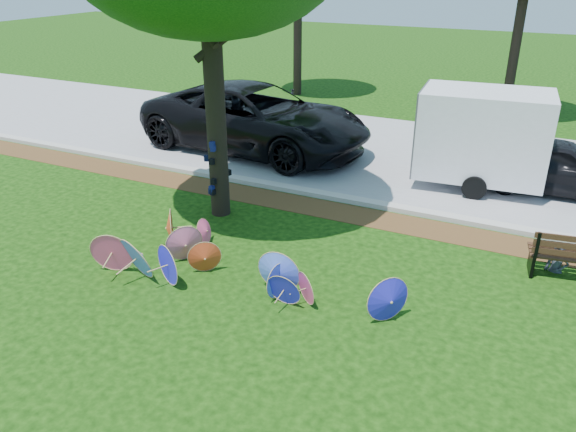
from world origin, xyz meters
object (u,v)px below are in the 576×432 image
at_px(dark_pickup, 556,166).
at_px(cargo_trailer, 483,134).
at_px(person_left, 561,245).
at_px(parasol_pile, 210,261).
at_px(black_van, 255,118).

bearing_deg(dark_pickup, cargo_trailer, 99.81).
bearing_deg(person_left, parasol_pile, -147.08).
bearing_deg(cargo_trailer, parasol_pile, -122.33).
xyz_separation_m(parasol_pile, black_van, (-3.06, 7.32, 0.61)).
relative_size(parasol_pile, black_van, 0.83).
distance_m(parasol_pile, dark_pickup, 9.37).
xyz_separation_m(cargo_trailer, person_left, (2.12, -4.02, -0.82)).
bearing_deg(person_left, cargo_trailer, 122.41).
xyz_separation_m(dark_pickup, cargo_trailer, (-1.83, -0.39, 0.70)).
bearing_deg(parasol_pile, black_van, 112.69).
height_order(parasol_pile, black_van, black_van).
bearing_deg(black_van, cargo_trailer, -85.97).
relative_size(parasol_pile, cargo_trailer, 1.90).
relative_size(black_van, cargo_trailer, 2.30).
relative_size(dark_pickup, person_left, 3.55).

